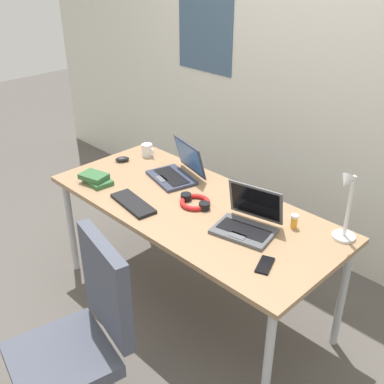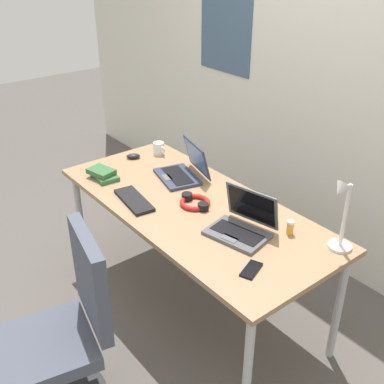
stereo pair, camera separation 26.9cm
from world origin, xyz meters
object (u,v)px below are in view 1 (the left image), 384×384
(external_keyboard, at_px, (133,203))
(book_stack, at_px, (96,179))
(computer_mouse, at_px, (122,159))
(coffee_mug, at_px, (147,150))
(cell_phone, at_px, (265,265))
(office_chair, at_px, (79,355))
(desk_lamp, at_px, (346,207))
(headphones, at_px, (195,202))
(laptop_near_lamp, at_px, (247,222))
(laptop_back_right, at_px, (177,171))
(pill_bottle, at_px, (294,221))

(external_keyboard, bearing_deg, book_stack, -173.58)
(computer_mouse, bearing_deg, coffee_mug, 105.59)
(cell_phone, relative_size, office_chair, 0.14)
(desk_lamp, xyz_separation_m, coffee_mug, (-1.51, -0.02, -0.15))
(external_keyboard, bearing_deg, headphones, 54.28)
(laptop_near_lamp, relative_size, coffee_mug, 3.18)
(external_keyboard, relative_size, cell_phone, 2.43)
(laptop_near_lamp, distance_m, headphones, 0.38)
(external_keyboard, xyz_separation_m, office_chair, (0.43, -0.70, -0.35))
(laptop_back_right, height_order, coffee_mug, laptop_back_right)
(laptop_near_lamp, distance_m, book_stack, 1.05)
(laptop_back_right, height_order, book_stack, laptop_back_right)
(laptop_near_lamp, distance_m, office_chair, 1.06)
(external_keyboard, distance_m, headphones, 0.36)
(headphones, bearing_deg, laptop_back_right, 153.38)
(laptop_near_lamp, relative_size, pill_bottle, 4.54)
(computer_mouse, bearing_deg, desk_lamp, 38.08)
(cell_phone, height_order, office_chair, office_chair)
(laptop_near_lamp, bearing_deg, pill_bottle, 49.24)
(pill_bottle, xyz_separation_m, coffee_mug, (-1.27, 0.05, 0.00))
(laptop_back_right, xyz_separation_m, coffee_mug, (-0.40, 0.09, -0.00))
(coffee_mug, relative_size, office_chair, 0.12)
(cell_phone, distance_m, coffee_mug, 1.43)
(external_keyboard, relative_size, computer_mouse, 3.44)
(desk_lamp, bearing_deg, computer_mouse, -172.68)
(desk_lamp, xyz_separation_m, laptop_back_right, (-1.11, -0.10, -0.15))
(laptop_near_lamp, xyz_separation_m, book_stack, (-1.02, -0.26, -0.02))
(computer_mouse, xyz_separation_m, cell_phone, (1.42, -0.24, -0.01))
(headphones, bearing_deg, cell_phone, -15.51)
(laptop_back_right, xyz_separation_m, office_chair, (0.51, -1.12, -0.39))
(external_keyboard, height_order, cell_phone, external_keyboard)
(computer_mouse, relative_size, book_stack, 0.45)
(headphones, distance_m, book_stack, 0.68)
(external_keyboard, bearing_deg, desk_lamp, 35.00)
(desk_lamp, height_order, laptop_near_lamp, desk_lamp)
(cell_phone, height_order, pill_bottle, pill_bottle)
(computer_mouse, height_order, cell_phone, computer_mouse)
(desk_lamp, height_order, headphones, desk_lamp)
(desk_lamp, distance_m, office_chair, 1.47)
(laptop_back_right, distance_m, laptop_near_lamp, 0.72)
(laptop_back_right, xyz_separation_m, headphones, (0.32, -0.16, -0.03))
(laptop_back_right, xyz_separation_m, laptop_near_lamp, (0.71, -0.16, -0.00))
(laptop_back_right, xyz_separation_m, book_stack, (-0.31, -0.41, -0.02))
(cell_phone, height_order, book_stack, book_stack)
(headphones, bearing_deg, office_chair, -78.99)
(desk_lamp, distance_m, coffee_mug, 1.52)
(laptop_back_right, bearing_deg, coffee_mug, 167.61)
(cell_phone, bearing_deg, coffee_mug, 140.91)
(cell_phone, xyz_separation_m, office_chair, (-0.46, -0.78, -0.35))
(office_chair, bearing_deg, headphones, 101.01)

